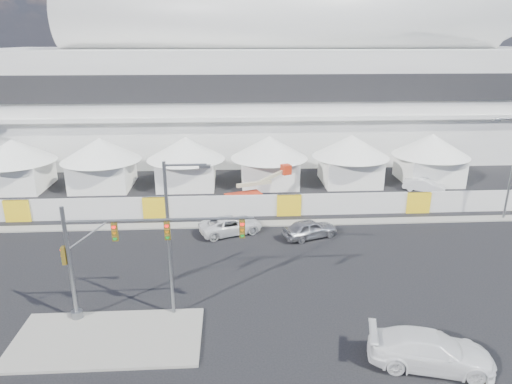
{
  "coord_description": "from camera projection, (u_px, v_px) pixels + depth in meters",
  "views": [
    {
      "loc": [
        0.76,
        -24.11,
        15.43
      ],
      "look_at": [
        2.75,
        10.0,
        3.83
      ],
      "focal_mm": 32.0,
      "sensor_mm": 36.0,
      "label": 1
    }
  ],
  "objects": [
    {
      "name": "streetlight_median",
      "position": [
        173.0,
        230.0,
        25.08
      ],
      "size": [
        2.53,
        0.25,
        9.13
      ],
      "color": "gray",
      "rests_on": "median_island"
    },
    {
      "name": "hoarding_fence",
      "position": [
        289.0,
        205.0,
        41.42
      ],
      "size": [
        70.0,
        0.25,
        2.0
      ],
      "primitive_type": "cube",
      "color": "silver",
      "rests_on": "ground"
    },
    {
      "name": "pickup_near",
      "position": [
        431.0,
        350.0,
        22.37
      ],
      "size": [
        3.83,
        6.43,
        1.75
      ],
      "primitive_type": "imported",
      "rotation": [
        0.0,
        0.0,
        1.33
      ],
      "color": "white",
      "rests_on": "ground"
    },
    {
      "name": "lot_car_a",
      "position": [
        424.0,
        185.0,
        48.01
      ],
      "size": [
        3.35,
        4.37,
        1.38
      ],
      "primitive_type": "imported",
      "rotation": [
        0.0,
        0.0,
        1.05
      ],
      "color": "white",
      "rests_on": "ground"
    },
    {
      "name": "median_island",
      "position": [
        108.0,
        338.0,
        24.51
      ],
      "size": [
        10.0,
        5.0,
        0.15
      ],
      "primitive_type": "cube",
      "color": "gray",
      "rests_on": "ground"
    },
    {
      "name": "streetlight_curb",
      "position": [
        512.0,
        161.0,
        39.18
      ],
      "size": [
        2.73,
        0.61,
        9.21
      ],
      "color": "gray",
      "rests_on": "ground"
    },
    {
      "name": "traffic_mast",
      "position": [
        112.0,
        256.0,
        25.15
      ],
      "size": [
        10.56,
        0.66,
        6.78
      ],
      "color": "gray",
      "rests_on": "median_island"
    },
    {
      "name": "sedan_silver",
      "position": [
        310.0,
        229.0,
        36.86
      ],
      "size": [
        3.25,
        4.83,
        1.53
      ],
      "primitive_type": "imported",
      "rotation": [
        0.0,
        0.0,
        1.93
      ],
      "color": "#A0A1A5",
      "rests_on": "ground"
    },
    {
      "name": "boom_lift",
      "position": [
        250.0,
        195.0,
        44.35
      ],
      "size": [
        7.03,
        2.62,
        3.45
      ],
      "rotation": [
        0.0,
        0.0,
        0.35
      ],
      "color": "red",
      "rests_on": "ground"
    },
    {
      "name": "tent_row",
      "position": [
        228.0,
        157.0,
        49.41
      ],
      "size": [
        53.4,
        8.4,
        5.4
      ],
      "color": "white",
      "rests_on": "ground"
    },
    {
      "name": "pickup_curb",
      "position": [
        231.0,
        225.0,
        37.7
      ],
      "size": [
        3.99,
        5.71,
        1.45
      ],
      "primitive_type": "imported",
      "rotation": [
        0.0,
        0.0,
        1.91
      ],
      "color": "silver",
      "rests_on": "ground"
    },
    {
      "name": "far_curb",
      "position": [
        447.0,
        219.0,
        40.61
      ],
      "size": [
        80.0,
        1.2,
        0.12
      ],
      "primitive_type": "cube",
      "color": "gray",
      "rests_on": "ground"
    },
    {
      "name": "ground",
      "position": [
        220.0,
        305.0,
        27.71
      ],
      "size": [
        160.0,
        160.0,
        0.0
      ],
      "primitive_type": "plane",
      "color": "black",
      "rests_on": "ground"
    },
    {
      "name": "stadium",
      "position": [
        285.0,
        82.0,
        64.39
      ],
      "size": [
        80.0,
        24.8,
        21.98
      ],
      "color": "silver",
      "rests_on": "ground"
    }
  ]
}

